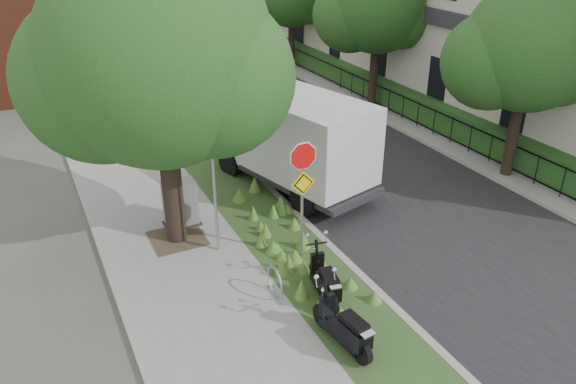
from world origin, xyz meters
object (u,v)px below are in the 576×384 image
Objects in this scene: sign_assembly at (303,177)px; box_truck at (294,138)px; scooter_far at (348,333)px; utility_cabinet at (180,204)px; scooter_near at (326,286)px.

box_truck is at bearing 65.86° from sign_assembly.
box_truck is at bearing 71.17° from scooter_far.
utility_cabinet is (-3.96, -0.89, -0.95)m from box_truck.
scooter_far is 1.39× the size of utility_cabinet.
scooter_far is (-0.40, -1.54, 0.02)m from scooter_near.
scooter_near is at bearing -68.33° from utility_cabinet.
scooter_near is 5.15m from utility_cabinet.
scooter_far reaches higher than scooter_near.
utility_cabinet is at bearing 103.37° from scooter_far.
box_truck reaches higher than scooter_near.
scooter_near is 1.32× the size of utility_cabinet.
scooter_far is 6.50m from utility_cabinet.
utility_cabinet is at bearing 127.73° from sign_assembly.
scooter_near is at bearing -100.82° from sign_assembly.
scooter_near is (-0.36, -1.87, -1.81)m from sign_assembly.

